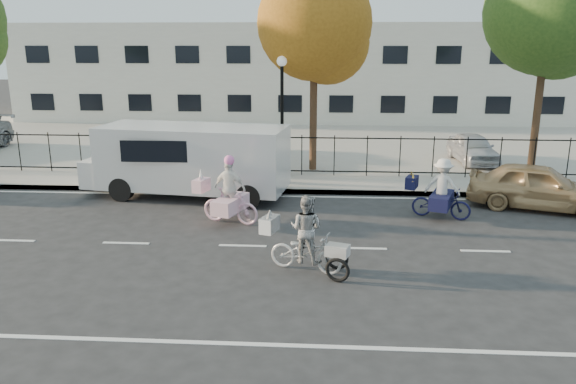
# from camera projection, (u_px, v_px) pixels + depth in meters

# --- Properties ---
(ground) EXTENTS (120.00, 120.00, 0.00)m
(ground) POSITION_uv_depth(u_px,v_px,m) (243.00, 246.00, 14.11)
(ground) COLOR #333334
(road_markings) EXTENTS (60.00, 9.52, 0.01)m
(road_markings) POSITION_uv_depth(u_px,v_px,m) (243.00, 246.00, 14.11)
(road_markings) COLOR silver
(road_markings) RESTS_ON ground
(curb) EXTENTS (60.00, 0.10, 0.15)m
(curb) POSITION_uv_depth(u_px,v_px,m) (264.00, 191.00, 18.96)
(curb) COLOR #A8A399
(curb) RESTS_ON ground
(sidewalk) EXTENTS (60.00, 2.20, 0.15)m
(sidewalk) POSITION_uv_depth(u_px,v_px,m) (267.00, 183.00, 19.97)
(sidewalk) COLOR #A8A399
(sidewalk) RESTS_ON ground
(parking_lot) EXTENTS (60.00, 15.60, 0.15)m
(parking_lot) POSITION_uv_depth(u_px,v_px,m) (284.00, 140.00, 28.54)
(parking_lot) COLOR #A8A399
(parking_lot) RESTS_ON ground
(iron_fence) EXTENTS (58.00, 0.06, 1.50)m
(iron_fence) POSITION_uv_depth(u_px,v_px,m) (270.00, 155.00, 20.81)
(iron_fence) COLOR black
(iron_fence) RESTS_ON sidewalk
(building) EXTENTS (34.00, 10.00, 6.00)m
(building) POSITION_uv_depth(u_px,v_px,m) (295.00, 71.00, 37.41)
(building) COLOR silver
(building) RESTS_ON ground
(lamppost) EXTENTS (0.36, 0.36, 4.33)m
(lamppost) POSITION_uv_depth(u_px,v_px,m) (282.00, 96.00, 19.82)
(lamppost) COLOR black
(lamppost) RESTS_ON sidewalk
(street_sign) EXTENTS (0.85, 0.06, 1.80)m
(street_sign) POSITION_uv_depth(u_px,v_px,m) (218.00, 142.00, 20.40)
(street_sign) COLOR black
(street_sign) RESTS_ON sidewalk
(zebra_trike) EXTENTS (2.04, 1.30, 1.76)m
(zebra_trike) POSITION_uv_depth(u_px,v_px,m) (306.00, 242.00, 12.43)
(zebra_trike) COLOR silver
(zebra_trike) RESTS_ON ground
(unicorn_bike) EXTENTS (1.98, 1.43, 1.95)m
(unicorn_bike) POSITION_uv_depth(u_px,v_px,m) (229.00, 198.00, 15.70)
(unicorn_bike) COLOR #F8BDD8
(unicorn_bike) RESTS_ON ground
(bull_bike) EXTENTS (1.95, 1.38, 1.76)m
(bull_bike) POSITION_uv_depth(u_px,v_px,m) (441.00, 195.00, 16.17)
(bull_bike) COLOR #101137
(bull_bike) RESTS_ON ground
(white_van) EXTENTS (6.83, 3.03, 2.33)m
(white_van) POSITION_uv_depth(u_px,v_px,m) (190.00, 158.00, 18.25)
(white_van) COLOR silver
(white_van) RESTS_ON ground
(gold_sedan) EXTENTS (4.43, 2.86, 1.40)m
(gold_sedan) POSITION_uv_depth(u_px,v_px,m) (539.00, 186.00, 17.07)
(gold_sedan) COLOR tan
(gold_sedan) RESTS_ON ground
(pedestrian) EXTENTS (0.81, 0.72, 1.87)m
(pedestrian) POSITION_uv_depth(u_px,v_px,m) (147.00, 153.00, 20.24)
(pedestrian) COLOR black
(pedestrian) RESTS_ON sidewalk
(lot_car_b) EXTENTS (3.02, 5.26, 1.38)m
(lot_car_b) POSITION_uv_depth(u_px,v_px,m) (228.00, 143.00, 23.43)
(lot_car_b) COLOR silver
(lot_car_b) RESTS_ON parking_lot
(lot_car_c) EXTENTS (2.68, 4.44, 1.38)m
(lot_car_c) POSITION_uv_depth(u_px,v_px,m) (192.00, 141.00, 24.03)
(lot_car_c) COLOR #505258
(lot_car_c) RESTS_ON parking_lot
(lot_car_d) EXTENTS (1.65, 3.58, 1.19)m
(lot_car_d) POSITION_uv_depth(u_px,v_px,m) (473.00, 148.00, 22.92)
(lot_car_d) COLOR #B7BAC0
(lot_car_d) RESTS_ON parking_lot
(tree_mid) EXTENTS (4.21, 4.21, 7.73)m
(tree_mid) POSITION_uv_depth(u_px,v_px,m) (318.00, 29.00, 20.51)
(tree_mid) COLOR #442D1D
(tree_mid) RESTS_ON ground
(tree_east) EXTENTS (4.49, 4.49, 8.23)m
(tree_east) POSITION_uv_depth(u_px,v_px,m) (552.00, 18.00, 19.88)
(tree_east) COLOR #442D1D
(tree_east) RESTS_ON ground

